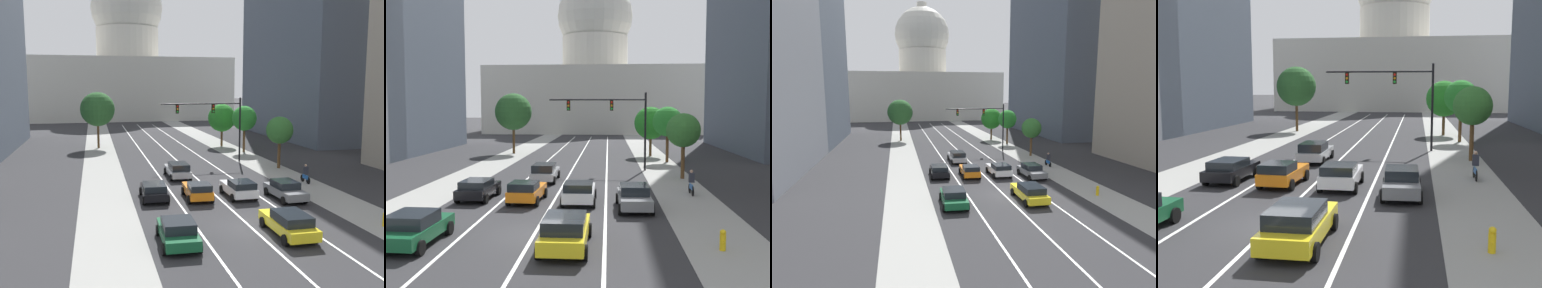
% 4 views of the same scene
% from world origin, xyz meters
% --- Properties ---
extents(ground_plane, '(400.00, 400.00, 0.00)m').
position_xyz_m(ground_plane, '(0.00, 40.00, 0.00)').
color(ground_plane, '#2B2B2D').
extents(sidewalk_left, '(3.99, 130.00, 0.01)m').
position_xyz_m(sidewalk_left, '(-8.63, 35.00, 0.01)').
color(sidewalk_left, gray).
rests_on(sidewalk_left, ground).
extents(sidewalk_right, '(3.99, 130.00, 0.01)m').
position_xyz_m(sidewalk_right, '(8.63, 35.00, 0.01)').
color(sidewalk_right, gray).
rests_on(sidewalk_right, ground).
extents(lane_stripe_left, '(0.16, 90.00, 0.01)m').
position_xyz_m(lane_stripe_left, '(-3.32, 25.00, 0.01)').
color(lane_stripe_left, white).
rests_on(lane_stripe_left, ground).
extents(lane_stripe_center, '(0.16, 90.00, 0.01)m').
position_xyz_m(lane_stripe_center, '(0.00, 25.00, 0.01)').
color(lane_stripe_center, white).
rests_on(lane_stripe_center, ground).
extents(lane_stripe_right, '(0.16, 90.00, 0.01)m').
position_xyz_m(lane_stripe_right, '(3.32, 25.00, 0.01)').
color(lane_stripe_right, white).
rests_on(lane_stripe_right, ground).
extents(capitol_building, '(49.90, 29.59, 39.34)m').
position_xyz_m(capitol_building, '(0.00, 92.11, 12.86)').
color(capitol_building, beige).
rests_on(capitol_building, ground).
extents(car_orange, '(2.13, 4.15, 1.41)m').
position_xyz_m(car_orange, '(-1.67, 7.12, 0.73)').
color(car_orange, orange).
rests_on(car_orange, ground).
extents(car_gray, '(2.10, 4.41, 1.45)m').
position_xyz_m(car_gray, '(4.97, 5.68, 0.75)').
color(car_gray, slate).
rests_on(car_gray, ground).
extents(car_silver, '(2.04, 4.80, 1.48)m').
position_xyz_m(car_silver, '(-1.66, 15.12, 0.78)').
color(car_silver, '#B2B5BA').
rests_on(car_silver, ground).
extents(car_white, '(2.10, 4.14, 1.43)m').
position_xyz_m(car_white, '(1.66, 6.99, 0.75)').
color(car_white, silver).
rests_on(car_white, ground).
extents(car_green, '(2.23, 4.47, 1.44)m').
position_xyz_m(car_green, '(-4.98, -1.72, 0.75)').
color(car_green, '#14512D').
rests_on(car_green, ground).
extents(car_black, '(2.14, 4.33, 1.33)m').
position_xyz_m(car_black, '(-4.98, 7.82, 0.72)').
color(car_black, black).
rests_on(car_black, ground).
extents(car_yellow, '(2.09, 4.77, 1.47)m').
position_xyz_m(car_yellow, '(1.66, -1.83, 0.77)').
color(car_yellow, yellow).
rests_on(car_yellow, ground).
extents(traffic_signal_mast, '(9.20, 0.39, 7.37)m').
position_xyz_m(traffic_signal_mast, '(4.10, 21.95, 5.25)').
color(traffic_signal_mast, black).
rests_on(traffic_signal_mast, ground).
extents(cyclist, '(0.37, 1.70, 1.72)m').
position_xyz_m(cyclist, '(9.14, 10.30, 0.85)').
color(cyclist, black).
rests_on(cyclist, ground).
extents(street_tree_mid_right, '(3.98, 3.98, 6.07)m').
position_xyz_m(street_tree_mid_right, '(8.61, 34.47, 4.07)').
color(street_tree_mid_right, '#51381E').
rests_on(street_tree_mid_right, ground).
extents(street_tree_far_right, '(3.26, 3.26, 6.08)m').
position_xyz_m(street_tree_far_right, '(9.88, 28.61, 4.42)').
color(street_tree_far_right, '#51381E').
rests_on(street_tree_far_right, ground).
extents(street_tree_near_left, '(4.74, 4.74, 7.81)m').
position_xyz_m(street_tree_near_left, '(-8.79, 36.42, 5.42)').
color(street_tree_near_left, '#51381E').
rests_on(street_tree_near_left, ground).
extents(street_tree_near_right, '(2.86, 2.86, 5.51)m').
position_xyz_m(street_tree_near_right, '(9.69, 17.25, 4.04)').
color(street_tree_near_right, '#51381E').
rests_on(street_tree_near_right, ground).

